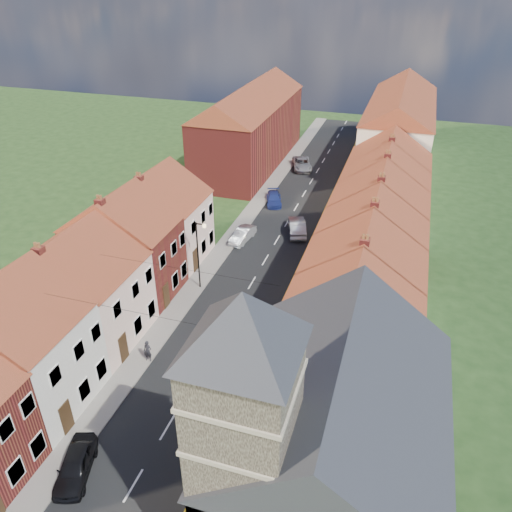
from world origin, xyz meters
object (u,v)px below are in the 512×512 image
Objects in this scene: car_mid at (242,235)px; car_mid_b at (297,227)px; pedestrian_left at (148,351)px; car_far at (274,199)px; lamppost at (199,251)px; car_near at (75,465)px; car_distant at (302,164)px; church at (324,433)px; pedestrian_right at (244,390)px.

car_mid is 0.84× the size of car_mid_b.
pedestrian_left is 0.35× the size of car_mid_b.
car_far is 2.48× the size of pedestrian_left.
car_near is (0.61, -18.24, -2.87)m from lamppost.
lamppost is 9.38m from car_mid.
car_far is 0.87× the size of car_mid_b.
car_mid_b reaches higher than car_near.
car_distant is 18.37m from car_mid_b.
car_far is (0.55, 9.32, -0.05)m from car_mid.
church is 3.36× the size of car_mid_b.
pedestrian_right reaches higher than car_far.
church is at bearing 87.64° from car_mid_b.
car_near reaches higher than car_mid.
car_distant is 2.70× the size of pedestrian_right.
pedestrian_left is (-13.06, 7.34, -4.96)m from church.
pedestrian_right is (5.85, -40.85, 0.35)m from car_distant.
church is 2.53× the size of lamppost.
church reaches higher than pedestrian_left.
car_mid is at bearing 86.06° from lamppost.
pedestrian_left reaches higher than car_near.
lamppost is at bearing -111.71° from car_distant.
pedestrian_right is (7.40, -1.52, 0.12)m from pedestrian_left.
church reaches higher than lamppost.
pedestrian_left reaches higher than car_mid.
lamppost is (-13.17, 16.68, -2.34)m from church.
car_near is at bearing -82.23° from car_mid.
car_far is (0.55, 36.46, -0.09)m from car_near.
pedestrian_right is 0.41× the size of car_mid_b.
church is 3.86× the size of car_far.
church is at bearing -31.42° from pedestrian_left.
car_near is at bearing -88.08° from lamppost.
car_distant is (1.05, 48.24, 0.02)m from car_near.
pedestrian_right is (6.35, -29.07, 0.47)m from car_far.
lamppost is 3.78× the size of pedestrian_left.
car_mid_b is (4.70, 3.10, 0.12)m from car_mid.
pedestrian_left is 0.87× the size of pedestrian_right.
church is 3.07× the size of car_distant.
car_mid is at bearing 72.01° from car_near.
car_distant is (1.66, 30.00, -2.85)m from lamppost.
lamppost reaches higher than car_near.
car_mid is at bearing 86.35° from pedestrian_left.
car_far is at bearing 71.15° from car_near.
pedestrian_left is at bearing -110.80° from car_distant.
car_near is at bearing -109.79° from car_distant.
lamppost is 3.27× the size of pedestrian_right.
church reaches higher than car_mid.
pedestrian_left is 21.96m from car_mid_b.
church is 3.89× the size of car_near.
car_distant is at bearing 69.27° from car_far.
car_mid is 18.24m from pedestrian_left.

